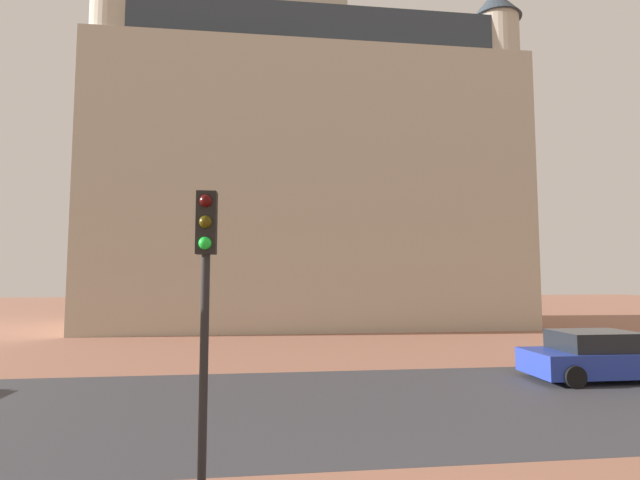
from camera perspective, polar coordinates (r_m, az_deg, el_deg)
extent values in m
plane|color=#93604C|center=(14.05, 0.27, -17.71)|extent=(120.00, 120.00, 0.00)
cube|color=#38383D|center=(12.14, 1.47, -19.82)|extent=(120.00, 7.85, 0.00)
cube|color=#B2A893|center=(31.02, -1.31, 5.37)|extent=(26.62, 10.03, 17.07)
cube|color=#2D3842|center=(34.07, -1.27, 21.72)|extent=(24.49, 9.23, 2.40)
cube|color=#B2A893|center=(33.37, -2.79, 19.45)|extent=(5.93, 5.93, 33.52)
cylinder|color=#B2A893|center=(29.22, -24.69, 9.78)|extent=(2.80, 2.80, 20.43)
cylinder|color=#B2A893|center=(31.36, 21.61, 8.14)|extent=(2.80, 2.80, 19.82)
cone|color=#2D3842|center=(35.33, 21.04, 25.68)|extent=(3.20, 3.20, 2.00)
cube|color=#23389E|center=(16.98, 31.20, -12.91)|extent=(4.22, 1.88, 0.73)
cube|color=black|center=(16.89, 31.11, -10.71)|extent=(2.36, 1.66, 0.58)
cylinder|color=black|center=(15.46, 29.22, -14.72)|extent=(0.64, 0.22, 0.64)
cylinder|color=black|center=(17.00, 25.40, -13.87)|extent=(0.64, 0.22, 0.64)
cylinder|color=black|center=(18.59, 32.89, -12.74)|extent=(0.64, 0.22, 0.64)
cylinder|color=black|center=(6.84, -14.35, -16.61)|extent=(0.12, 0.12, 3.51)
cube|color=black|center=(6.73, -13.99, 2.09)|extent=(0.28, 0.24, 0.90)
sphere|color=#390606|center=(6.64, -14.08, 4.79)|extent=(0.18, 0.18, 0.18)
sphere|color=#3C3306|center=(6.60, -14.13, 2.22)|extent=(0.18, 0.18, 0.18)
sphere|color=green|center=(6.57, -14.18, -0.38)|extent=(0.18, 0.18, 0.18)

